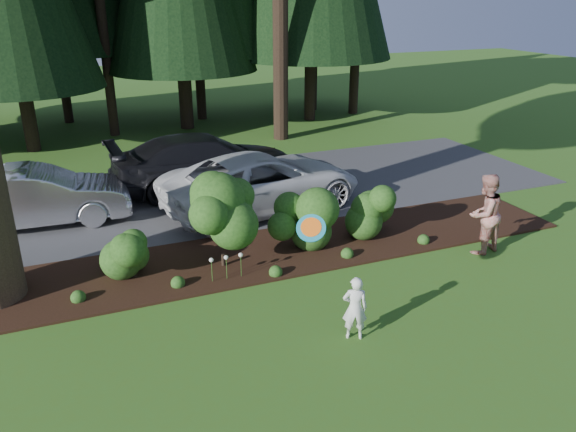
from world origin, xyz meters
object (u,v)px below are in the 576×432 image
object	(u,v)px
child	(355,308)
car_white_suv	(262,181)
car_dark_suv	(205,162)
frisbee	(311,228)
car_silver_wagon	(37,197)
adult	(484,214)

from	to	relation	value
child	car_white_suv	bearing A→B (deg)	-70.83
car_dark_suv	frisbee	distance (m)	8.56
frisbee	car_dark_suv	bearing A→B (deg)	86.73
car_silver_wagon	adult	world-z (taller)	adult
child	frisbee	size ratio (longest dim) A/B	2.14
car_silver_wagon	adult	bearing A→B (deg)	-117.61
adult	frisbee	xyz separation A→B (m)	(-5.02, -1.92, 1.23)
adult	car_white_suv	bearing A→B (deg)	-62.30
adult	child	bearing A→B (deg)	12.36
adult	car_dark_suv	bearing A→B (deg)	-67.15
car_dark_suv	frisbee	world-z (taller)	frisbee
car_dark_suv	child	world-z (taller)	car_dark_suv
car_silver_wagon	child	size ratio (longest dim) A/B	3.85
car_white_suv	adult	distance (m)	5.60
child	adult	bearing A→B (deg)	-130.77
car_silver_wagon	car_dark_suv	distance (m)	4.65
child	frisbee	bearing A→B (deg)	26.46
child	frisbee	world-z (taller)	frisbee
car_white_suv	car_silver_wagon	bearing A→B (deg)	68.79
car_white_suv	adult	size ratio (longest dim) A/B	2.98
car_white_suv	child	bearing A→B (deg)	163.88
child	car_silver_wagon	bearing A→B (deg)	-31.37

